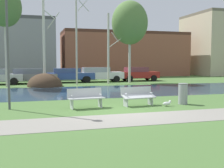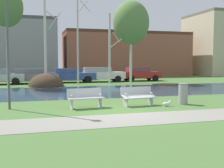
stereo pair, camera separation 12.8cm
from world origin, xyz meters
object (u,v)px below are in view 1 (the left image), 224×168
(streetlamp, at_px, (7,20))
(parked_suv_fifth_red, at_px, (138,74))
(parked_sedan_second_grey, at_px, (31,75))
(bench_right, at_px, (138,96))
(parked_wagon_fourth_white, at_px, (99,74))
(parked_hatch_third_blue, at_px, (70,75))
(seagull, at_px, (167,103))
(bench_left, at_px, (86,98))
(trash_bin, at_px, (183,93))

(streetlamp, xyz_separation_m, parked_suv_fifth_red, (11.81, 14.88, -3.03))
(streetlamp, distance_m, parked_sedan_second_grey, 14.90)
(bench_right, relative_size, parked_suv_fifth_red, 0.41)
(streetlamp, height_order, parked_sedan_second_grey, streetlamp)
(parked_sedan_second_grey, distance_m, parked_wagon_fourth_white, 6.59)
(bench_right, height_order, parked_suv_fifth_red, parked_suv_fifth_red)
(bench_right, bearing_deg, parked_suv_fifth_red, 68.47)
(parked_hatch_third_blue, bearing_deg, parked_suv_fifth_red, 1.27)
(seagull, xyz_separation_m, parked_hatch_third_blue, (-2.46, 15.83, 0.62))
(seagull, height_order, parked_wagon_fourth_white, parked_wagon_fourth_white)
(bench_left, xyz_separation_m, parked_wagon_fourth_white, (4.18, 15.27, 0.31))
(bench_left, distance_m, parked_sedan_second_grey, 15.32)
(trash_bin, relative_size, seagull, 2.20)
(parked_sedan_second_grey, bearing_deg, streetlamp, -93.26)
(seagull, relative_size, streetlamp, 0.08)
(streetlamp, distance_m, parked_wagon_fourth_white, 16.74)
(seagull, distance_m, parked_wagon_fourth_white, 15.83)
(bench_right, xyz_separation_m, seagull, (1.24, -0.54, -0.34))
(seagull, bearing_deg, parked_hatch_third_blue, 98.83)
(parked_sedan_second_grey, distance_m, parked_suv_fifth_red, 10.99)
(trash_bin, bearing_deg, bench_left, 177.56)
(trash_bin, height_order, parked_sedan_second_grey, parked_sedan_second_grey)
(parked_sedan_second_grey, relative_size, parked_hatch_third_blue, 1.01)
(parked_wagon_fourth_white, relative_size, parked_suv_fifth_red, 1.18)
(bench_left, distance_m, streetlamp, 4.68)
(streetlamp, xyz_separation_m, parked_wagon_fourth_white, (7.42, 14.70, -3.02))
(bench_right, relative_size, parked_hatch_third_blue, 0.36)
(bench_left, relative_size, parked_hatch_third_blue, 0.36)
(bench_left, xyz_separation_m, bench_right, (2.47, 0.00, 0.00))
(bench_left, relative_size, parked_suv_fifth_red, 0.41)
(trash_bin, bearing_deg, parked_suv_fifth_red, 76.20)
(seagull, xyz_separation_m, parked_wagon_fourth_white, (0.46, 15.81, 0.65))
(bench_left, bearing_deg, parked_wagon_fourth_white, 74.71)
(parked_sedan_second_grey, bearing_deg, parked_hatch_third_blue, 2.56)
(seagull, xyz_separation_m, parked_sedan_second_grey, (-6.13, 15.67, 0.61))
(parked_hatch_third_blue, bearing_deg, trash_bin, -77.37)
(bench_right, bearing_deg, parked_sedan_second_grey, 107.90)
(parked_suv_fifth_red, bearing_deg, seagull, -106.89)
(bench_left, distance_m, parked_wagon_fourth_white, 15.83)
(bench_right, relative_size, parked_sedan_second_grey, 0.35)
(bench_right, xyz_separation_m, parked_sedan_second_grey, (-4.89, 15.13, 0.27))
(streetlamp, bearing_deg, bench_left, -9.95)
(bench_right, xyz_separation_m, parked_wagon_fourth_white, (1.70, 15.27, 0.31))
(bench_left, distance_m, seagull, 3.77)
(parked_suv_fifth_red, bearing_deg, streetlamp, -128.43)
(parked_suv_fifth_red, bearing_deg, parked_hatch_third_blue, -178.73)
(parked_sedan_second_grey, bearing_deg, parked_wagon_fourth_white, 1.24)
(bench_right, xyz_separation_m, streetlamp, (-5.71, 0.57, 3.33))
(seagull, relative_size, parked_sedan_second_grey, 0.10)
(bench_left, distance_m, trash_bin, 4.73)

